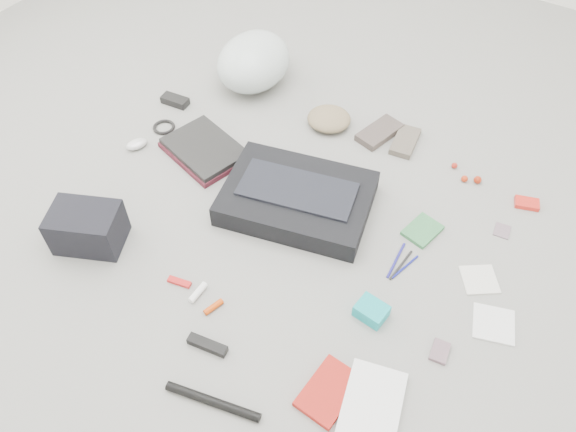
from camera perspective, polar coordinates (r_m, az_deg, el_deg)
The scene contains 33 objects.
ground_plane at distance 1.95m, azimuth 0.00°, elevation -0.95°, with size 4.00×4.00×0.00m, color gray.
messenger_bag at distance 1.98m, azimuth 0.93°, elevation 1.80°, with size 0.51×0.36×0.08m, color black.
bag_flap at distance 1.94m, azimuth 0.95°, elevation 2.74°, with size 0.40×0.18×0.01m, color black.
laptop_sleeve at distance 2.22m, azimuth -8.44°, elevation 6.52°, with size 0.31×0.23×0.02m, color #5B1C28.
laptop at distance 2.20m, azimuth -8.50°, elevation 6.91°, with size 0.30×0.22×0.02m, color black.
bike_helmet at distance 2.49m, azimuth -3.52°, elevation 15.39°, with size 0.29×0.37×0.22m, color silver.
beanie at distance 2.31m, azimuth 4.19°, elevation 9.83°, with size 0.18×0.17×0.06m, color #8A7656.
mitten_left at distance 2.30m, azimuth 9.27°, elevation 8.39°, with size 0.10×0.19×0.03m, color #524642.
mitten_right at distance 2.28m, azimuth 11.81°, elevation 7.43°, with size 0.09×0.17×0.03m, color #645A4F.
power_brick at distance 2.47m, azimuth -11.40°, elevation 11.43°, with size 0.12×0.05×0.03m, color black.
cable_coil at distance 2.36m, azimuth -12.49°, elevation 8.82°, with size 0.09×0.09×0.01m, color black.
mouse at distance 2.29m, azimuth -15.12°, elevation 7.06°, with size 0.05×0.09×0.03m, color silver.
camera_bag at distance 1.97m, azimuth -19.72°, elevation -1.11°, with size 0.22×0.16×0.14m, color black.
multitool at distance 1.84m, azimuth -10.98°, elevation -6.60°, with size 0.08×0.02×0.01m, color red.
toiletry_tube_white at distance 1.80m, azimuth -9.13°, elevation -7.67°, with size 0.02×0.02×0.08m, color white.
toiletry_tube_orange at distance 1.77m, azimuth -7.58°, elevation -9.14°, with size 0.02×0.02×0.07m, color #C33E08.
u_lock at distance 1.70m, azimuth -8.19°, elevation -12.84°, with size 0.12×0.03×0.02m, color black.
bike_pump at distance 1.63m, azimuth -7.64°, elevation -18.18°, with size 0.03×0.03×0.28m, color black.
book_red at distance 1.63m, azimuth 4.17°, elevation -17.33°, with size 0.12×0.18×0.02m, color red.
book_white at distance 1.63m, azimuth 8.51°, elevation -18.53°, with size 0.16×0.23×0.02m, color silver.
notepad at distance 1.98m, azimuth 13.49°, elevation -1.43°, with size 0.10×0.13×0.01m, color #337242.
pen_blue at distance 1.89m, azimuth 10.92°, elevation -4.43°, with size 0.01×0.01×0.15m, color navy.
pen_black at distance 1.88m, azimuth 11.41°, elevation -4.91°, with size 0.01×0.01×0.14m, color black.
pen_navy at distance 1.88m, azimuth 11.80°, elevation -5.09°, with size 0.01×0.01×0.13m, color navy.
accordion_wallet at distance 1.75m, azimuth 8.47°, elevation -9.53°, with size 0.09×0.07×0.05m, color #10A9AF.
card_deck at distance 1.74m, azimuth 15.17°, elevation -13.15°, with size 0.05×0.07×0.01m, color slate.
napkin_top at distance 1.92m, azimuth 18.87°, elevation -6.13°, with size 0.11×0.11×0.01m, color silver.
napkin_bottom at distance 1.84m, azimuth 20.16°, elevation -10.27°, with size 0.12×0.12×0.01m, color silver.
lollipop_a at distance 2.23m, azimuth 16.56°, elevation 4.94°, with size 0.02×0.02×0.02m, color #A02116.
lollipop_b at distance 2.19m, azimuth 17.49°, elevation 3.63°, with size 0.03×0.03×0.03m, color #B82E10.
lollipop_c at distance 2.19m, azimuth 18.71°, elevation 3.50°, with size 0.03×0.03×0.03m, color #99240D.
altoids_tin at distance 2.18m, azimuth 23.10°, elevation 1.20°, with size 0.08×0.05×0.02m, color red.
stamp_sheet at distance 2.07m, azimuth 20.92°, elevation -1.40°, with size 0.05×0.06×0.00m, color gray.
Camera 1 is at (0.66, -1.05, 1.51)m, focal length 35.00 mm.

